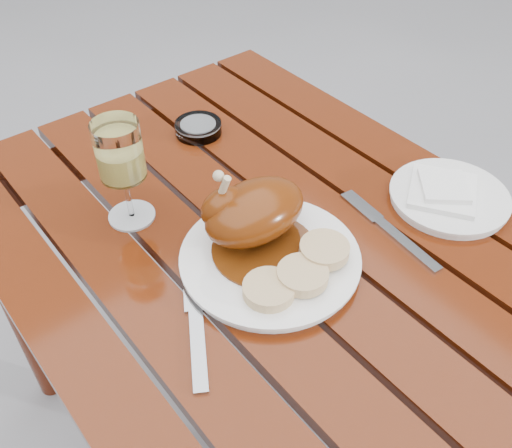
{
  "coord_description": "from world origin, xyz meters",
  "views": [
    {
      "loc": [
        -0.45,
        -0.47,
        1.41
      ],
      "look_at": [
        -0.02,
        0.06,
        0.78
      ],
      "focal_mm": 40.0,
      "sensor_mm": 36.0,
      "label": 1
    }
  ],
  "objects_px": {
    "table": "(280,378)",
    "wine_glass": "(124,173)",
    "side_plate": "(449,197)",
    "dinner_plate": "(270,259)",
    "ashtray": "(198,128)"
  },
  "relations": [
    {
      "from": "side_plate",
      "to": "ashtray",
      "type": "xyz_separation_m",
      "value": [
        -0.22,
        0.46,
        0.0
      ]
    },
    {
      "from": "table",
      "to": "ashtray",
      "type": "xyz_separation_m",
      "value": [
        0.08,
        0.37,
        0.39
      ]
    },
    {
      "from": "table",
      "to": "dinner_plate",
      "type": "relative_size",
      "value": 4.21
    },
    {
      "from": "wine_glass",
      "to": "ashtray",
      "type": "relative_size",
      "value": 1.97
    },
    {
      "from": "ashtray",
      "to": "table",
      "type": "bearing_deg",
      "value": -102.52
    },
    {
      "from": "table",
      "to": "ashtray",
      "type": "bearing_deg",
      "value": 77.48
    },
    {
      "from": "dinner_plate",
      "to": "ashtray",
      "type": "bearing_deg",
      "value": 71.99
    },
    {
      "from": "dinner_plate",
      "to": "wine_glass",
      "type": "height_order",
      "value": "wine_glass"
    },
    {
      "from": "table",
      "to": "wine_glass",
      "type": "relative_size",
      "value": 6.37
    },
    {
      "from": "table",
      "to": "wine_glass",
      "type": "bearing_deg",
      "value": 123.77
    },
    {
      "from": "table",
      "to": "dinner_plate",
      "type": "distance_m",
      "value": 0.39
    },
    {
      "from": "ashtray",
      "to": "side_plate",
      "type": "bearing_deg",
      "value": -63.98
    },
    {
      "from": "table",
      "to": "side_plate",
      "type": "height_order",
      "value": "side_plate"
    },
    {
      "from": "side_plate",
      "to": "dinner_plate",
      "type": "bearing_deg",
      "value": 166.61
    },
    {
      "from": "table",
      "to": "wine_glass",
      "type": "height_order",
      "value": "wine_glass"
    }
  ]
}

